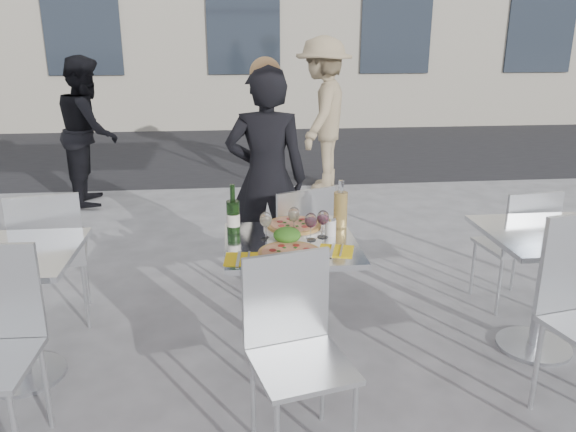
{
  "coord_description": "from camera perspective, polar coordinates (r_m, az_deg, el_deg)",
  "views": [
    {
      "loc": [
        -0.31,
        -2.86,
        1.83
      ],
      "look_at": [
        0.0,
        0.15,
        0.85
      ],
      "focal_mm": 35.0,
      "sensor_mm": 36.0,
      "label": 1
    }
  ],
  "objects": [
    {
      "name": "side_table_right",
      "position": [
        3.62,
        24.67,
        -4.66
      ],
      "size": [
        0.72,
        0.72,
        0.75
      ],
      "color": "#B7BABF",
      "rests_on": "ground"
    },
    {
      "name": "street_asphalt",
      "position": [
        9.54,
        -3.94,
        6.82
      ],
      "size": [
        24.0,
        5.0,
        0.0
      ],
      "primitive_type": "cube",
      "color": "black",
      "rests_on": "ground"
    },
    {
      "name": "napkin_right",
      "position": [
        2.95,
        4.88,
        -3.52
      ],
      "size": [
        0.22,
        0.22,
        0.01
      ],
      "rotation": [
        0.0,
        0.0,
        -0.27
      ],
      "color": "yellow",
      "rests_on": "main_table"
    },
    {
      "name": "woman_diner",
      "position": [
        4.14,
        -2.19,
        3.77
      ],
      "size": [
        0.64,
        0.45,
        1.64
      ],
      "primitive_type": "imported",
      "rotation": [
        0.0,
        0.0,
        3.04
      ],
      "color": "black",
      "rests_on": "ground"
    },
    {
      "name": "carafe",
      "position": [
        3.26,
        5.35,
        0.69
      ],
      "size": [
        0.08,
        0.08,
        0.29
      ],
      "color": "#D7B25B",
      "rests_on": "main_table"
    },
    {
      "name": "wineglass_white_b",
      "position": [
        3.17,
        0.61,
        0.08
      ],
      "size": [
        0.07,
        0.07,
        0.16
      ],
      "color": "white",
      "rests_on": "main_table"
    },
    {
      "name": "salad_plate",
      "position": [
        3.05,
        -0.09,
        -2.1
      ],
      "size": [
        0.22,
        0.22,
        0.09
      ],
      "color": "white",
      "rests_on": "main_table"
    },
    {
      "name": "wine_bottle",
      "position": [
        3.16,
        -5.59,
        0.02
      ],
      "size": [
        0.07,
        0.08,
        0.29
      ],
      "color": "#234C1C",
      "rests_on": "main_table"
    },
    {
      "name": "wineglass_white_a",
      "position": [
        3.08,
        -2.27,
        -0.46
      ],
      "size": [
        0.07,
        0.07,
        0.16
      ],
      "color": "white",
      "rests_on": "main_table"
    },
    {
      "name": "pizza_far",
      "position": [
        3.27,
        0.61,
        -1.04
      ],
      "size": [
        0.36,
        0.36,
        0.03
      ],
      "color": "white",
      "rests_on": "main_table"
    },
    {
      "name": "pedestrian_b",
      "position": [
        6.95,
        3.54,
        10.31
      ],
      "size": [
        1.06,
        1.35,
        1.83
      ],
      "primitive_type": "imported",
      "rotation": [
        0.0,
        0.0,
        4.34
      ],
      "color": "#9D8865",
      "rests_on": "ground"
    },
    {
      "name": "napkin_left",
      "position": [
        2.85,
        -4.65,
        -4.36
      ],
      "size": [
        0.2,
        0.2,
        0.01
      ],
      "rotation": [
        0.0,
        0.0,
        -0.09
      ],
      "color": "yellow",
      "rests_on": "main_table"
    },
    {
      "name": "chair_near",
      "position": [
        2.57,
        0.68,
        -12.32
      ],
      "size": [
        0.5,
        0.51,
        0.91
      ],
      "rotation": [
        0.0,
        0.0,
        0.24
      ],
      "color": "silver",
      "rests_on": "ground"
    },
    {
      "name": "main_table",
      "position": [
        3.15,
        0.28,
        -6.22
      ],
      "size": [
        0.72,
        0.72,
        0.75
      ],
      "color": "#B7BABF",
      "rests_on": "ground"
    },
    {
      "name": "side_table_left",
      "position": [
        3.36,
        -26.29,
        -6.65
      ],
      "size": [
        0.72,
        0.72,
        0.75
      ],
      "color": "#B7BABF",
      "rests_on": "ground"
    },
    {
      "name": "wineglass_red_b",
      "position": [
        3.11,
        3.57,
        -0.27
      ],
      "size": [
        0.07,
        0.07,
        0.16
      ],
      "color": "white",
      "rests_on": "main_table"
    },
    {
      "name": "pedestrian_a",
      "position": [
        6.67,
        -19.58,
        8.13
      ],
      "size": [
        0.72,
        0.87,
        1.63
      ],
      "primitive_type": "imported",
      "rotation": [
        0.0,
        0.0,
        1.7
      ],
      "color": "black",
      "rests_on": "ground"
    },
    {
      "name": "ground",
      "position": [
        3.41,
        0.27,
        -14.52
      ],
      "size": [
        80.0,
        80.0,
        0.0
      ],
      "primitive_type": "plane",
      "color": "slate"
    },
    {
      "name": "wineglass_red_a",
      "position": [
        3.07,
        2.33,
        -0.53
      ],
      "size": [
        0.07,
        0.07,
        0.16
      ],
      "color": "white",
      "rests_on": "main_table"
    },
    {
      "name": "sugar_shaker",
      "position": [
        3.16,
        4.32,
        -1.05
      ],
      "size": [
        0.06,
        0.06,
        0.11
      ],
      "color": "white",
      "rests_on": "main_table"
    },
    {
      "name": "pizza_near",
      "position": [
        2.89,
        0.2,
        -3.8
      ],
      "size": [
        0.33,
        0.33,
        0.02
      ],
      "color": "tan",
      "rests_on": "main_table"
    },
    {
      "name": "chair_far",
      "position": [
        3.7,
        1.0,
        -2.51
      ],
      "size": [
        0.54,
        0.55,
        0.91
      ],
      "rotation": [
        0.0,
        0.0,
        3.52
      ],
      "color": "silver",
      "rests_on": "ground"
    },
    {
      "name": "side_chair_lfar",
      "position": [
        3.84,
        -23.01,
        -3.07
      ],
      "size": [
        0.5,
        0.51,
        0.92
      ],
      "rotation": [
        0.0,
        0.0,
        3.36
      ],
      "color": "silver",
      "rests_on": "ground"
    },
    {
      "name": "side_chair_rfar",
      "position": [
        4.11,
        22.5,
        -2.2
      ],
      "size": [
        0.44,
        0.45,
        0.87
      ],
      "rotation": [
        0.0,
        0.0,
        3.26
      ],
      "color": "silver",
      "rests_on": "ground"
    }
  ]
}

